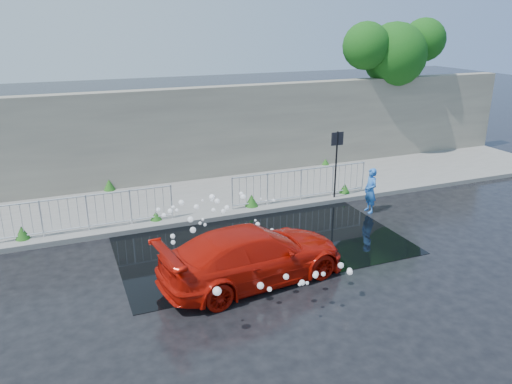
# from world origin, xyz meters

# --- Properties ---
(ground) EXTENTS (90.00, 90.00, 0.00)m
(ground) POSITION_xyz_m (0.00, 0.00, 0.00)
(ground) COLOR black
(ground) RESTS_ON ground
(pavement) EXTENTS (30.00, 4.00, 0.15)m
(pavement) POSITION_xyz_m (0.00, 5.00, 0.07)
(pavement) COLOR slate
(pavement) RESTS_ON ground
(curb) EXTENTS (30.00, 0.25, 0.16)m
(curb) POSITION_xyz_m (0.00, 3.00, 0.08)
(curb) COLOR slate
(curb) RESTS_ON ground
(retaining_wall) EXTENTS (30.00, 0.60, 3.50)m
(retaining_wall) POSITION_xyz_m (0.00, 7.20, 1.90)
(retaining_wall) COLOR #6E685C
(retaining_wall) RESTS_ON pavement
(puddle) EXTENTS (8.00, 5.00, 0.01)m
(puddle) POSITION_xyz_m (0.50, 1.00, 0.01)
(puddle) COLOR black
(puddle) RESTS_ON ground
(sign_post) EXTENTS (0.45, 0.06, 2.50)m
(sign_post) POSITION_xyz_m (4.20, 3.10, 1.72)
(sign_post) COLOR black
(sign_post) RESTS_ON ground
(tree) EXTENTS (4.95, 2.78, 6.15)m
(tree) POSITION_xyz_m (9.46, 7.41, 4.76)
(tree) COLOR #332114
(tree) RESTS_ON ground
(railing_left) EXTENTS (5.05, 0.05, 1.10)m
(railing_left) POSITION_xyz_m (-4.00, 3.35, 0.74)
(railing_left) COLOR silver
(railing_left) RESTS_ON pavement
(railing_right) EXTENTS (5.05, 0.05, 1.10)m
(railing_right) POSITION_xyz_m (3.00, 3.35, 0.74)
(railing_right) COLOR silver
(railing_right) RESTS_ON pavement
(weeds) EXTENTS (12.17, 3.93, 0.41)m
(weeds) POSITION_xyz_m (-0.45, 4.48, 0.33)
(weeds) COLOR #134A16
(weeds) RESTS_ON pavement
(water_spray) EXTENTS (3.53, 5.56, 1.08)m
(water_spray) POSITION_xyz_m (-0.72, 0.37, 0.73)
(water_spray) COLOR white
(water_spray) RESTS_ON ground
(red_car) EXTENTS (4.88, 2.52, 1.35)m
(red_car) POSITION_xyz_m (-0.50, -1.01, 0.68)
(red_car) COLOR #B31107
(red_car) RESTS_ON ground
(person) EXTENTS (0.39, 0.57, 1.49)m
(person) POSITION_xyz_m (4.77, 1.80, 0.75)
(person) COLOR blue
(person) RESTS_ON ground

